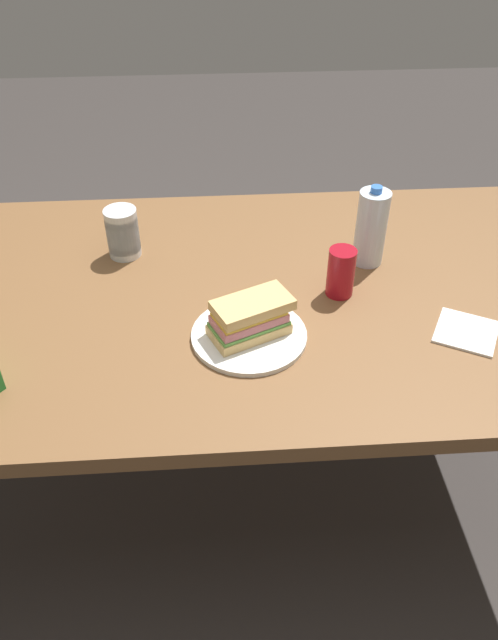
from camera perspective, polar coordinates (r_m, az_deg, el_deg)
The scene contains 8 objects.
ground_plane at distance 2.05m, azimuth -1.49°, elevation -14.38°, with size 8.00×8.00×0.00m, color #383330.
dining_table at distance 1.57m, azimuth -1.89°, elevation 0.25°, with size 1.83×0.98×0.75m.
paper_plate at distance 1.38m, azimuth 0.00°, elevation -1.42°, with size 0.26×0.26×0.01m, color white.
sandwich at distance 1.35m, azimuth 0.10°, elevation 0.18°, with size 0.20×0.16×0.08m.
soda_can_red at distance 1.49m, azimuth 8.41°, elevation 4.34°, with size 0.07×0.07×0.12m, color maroon.
water_bottle_tall at distance 1.60m, azimuth 11.10°, elevation 8.29°, with size 0.08×0.08×0.21m.
plastic_cup_stack at distance 1.65m, azimuth -11.48°, elevation 7.84°, with size 0.08×0.08×0.13m.
paper_napkin at distance 1.48m, azimuth 19.26°, elevation -1.03°, with size 0.13×0.13×0.01m, color white.
Camera 1 is at (-0.03, -1.22, 1.65)m, focal length 34.98 mm.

